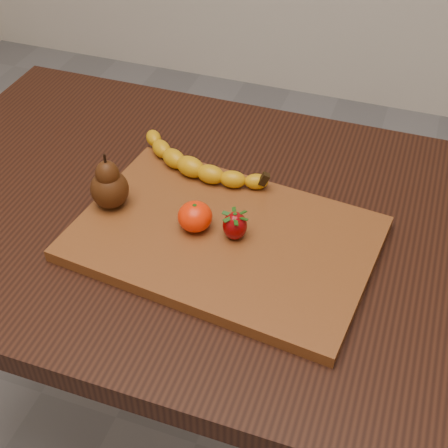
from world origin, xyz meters
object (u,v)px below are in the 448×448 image
(table, at_px, (185,251))
(pear, at_px, (108,180))
(cutting_board, at_px, (224,239))
(mandarin, at_px, (195,217))

(table, height_order, pear, pear)
(cutting_board, xyz_separation_m, pear, (-0.19, 0.01, 0.06))
(table, bearing_deg, pear, -154.60)
(pear, height_order, mandarin, pear)
(pear, distance_m, mandarin, 0.15)
(table, relative_size, mandarin, 18.73)
(table, xyz_separation_m, mandarin, (0.05, -0.06, 0.14))
(table, bearing_deg, mandarin, -50.88)
(cutting_board, height_order, mandarin, mandarin)
(table, bearing_deg, cutting_board, -31.06)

